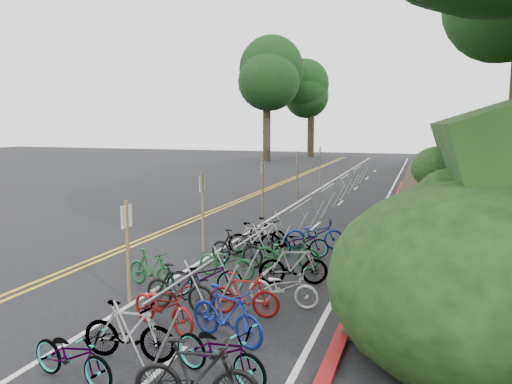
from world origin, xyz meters
The scene contains 9 objects.
ground centered at (0.00, 0.00, 0.00)m, with size 120.00×120.00×0.00m, color black.
road_markings centered at (0.63, 10.10, 0.00)m, with size 7.47×80.00×0.01m.
red_curb centered at (5.70, 12.00, 0.05)m, with size 0.25×28.00×0.10m, color maroon.
bike_rack_front centered at (3.08, -1.22, 0.89)m, with size 1.19×2.63×1.26m.
bike_racks_rest centered at (3.00, 13.00, 0.85)m, with size 1.14×23.00×1.17m.
signpost_near centered at (0.90, 0.42, 1.33)m, with size 0.08×0.40×2.31m.
signposts_rest centered at (0.60, 14.00, 1.43)m, with size 0.08×18.40×2.50m.
bike_front centered at (0.83, 1.49, 0.47)m, with size 1.55×0.44×0.93m, color #144C1E.
bike_valet centered at (3.10, 1.58, 0.48)m, with size 3.14×11.37×1.08m.
Camera 1 is at (7.02, -8.82, 3.97)m, focal length 35.00 mm.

